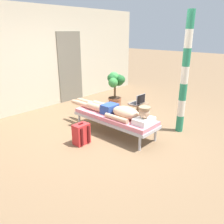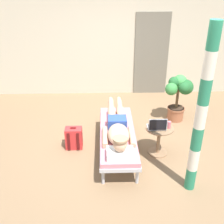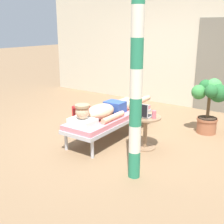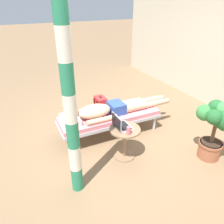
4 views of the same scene
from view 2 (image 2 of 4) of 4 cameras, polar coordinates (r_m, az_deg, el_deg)
ground_plane at (r=5.21m, az=1.40°, el=-6.96°), size 40.00×40.00×0.00m
house_wall_back at (r=7.06m, az=0.08°, el=14.40°), size 7.60×0.20×2.70m
house_door_panel at (r=7.13m, az=8.06°, el=11.54°), size 0.84×0.03×2.04m
lounge_chair at (r=4.88m, az=1.14°, el=-4.71°), size 0.62×1.87×0.42m
person_reclining at (r=4.74m, az=1.19°, el=-3.31°), size 0.53×2.17×0.33m
side_table at (r=4.90m, az=9.59°, el=-4.83°), size 0.48×0.48×0.52m
laptop at (r=4.73m, az=9.20°, el=-2.86°), size 0.31×0.24×0.23m
drink_glass at (r=4.80m, az=11.60°, el=-2.59°), size 0.06×0.06×0.12m
backpack at (r=5.11m, az=-7.80°, el=-5.31°), size 0.30×0.26×0.42m
potted_plant at (r=5.97m, az=13.51°, el=3.68°), size 0.60×0.50×0.99m
porch_post at (r=3.82m, az=17.71°, el=-0.78°), size 0.15×0.15×2.43m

